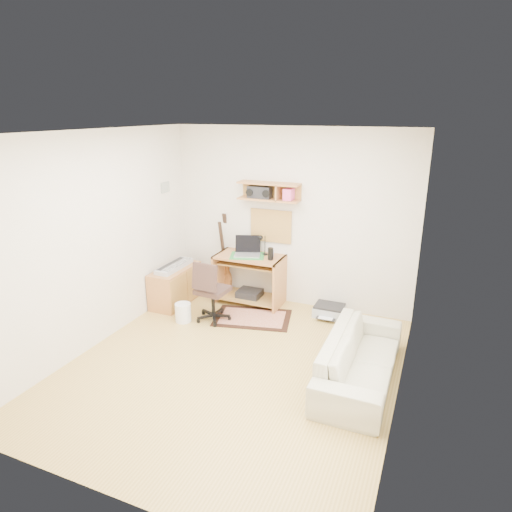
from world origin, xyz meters
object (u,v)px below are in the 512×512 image
at_px(task_chair, 213,290).
at_px(cabinet, 175,285).
at_px(desk, 250,279).
at_px(sofa, 361,351).
at_px(printer, 329,310).

distance_m(task_chair, cabinet, 0.88).
distance_m(desk, task_chair, 0.77).
bearing_deg(desk, task_chair, -107.54).
height_order(task_chair, sofa, task_chair).
xyz_separation_m(printer, sofa, (0.68, -1.43, 0.26)).
distance_m(desk, printer, 1.27).
bearing_deg(task_chair, cabinet, 163.04).
xyz_separation_m(desk, task_chair, (-0.23, -0.73, 0.07)).
bearing_deg(desk, cabinet, -157.82).
height_order(desk, task_chair, task_chair).
relative_size(task_chair, cabinet, 0.99).
xyz_separation_m(desk, sofa, (1.92, -1.42, -0.03)).
bearing_deg(printer, sofa, -64.18).
height_order(desk, sofa, desk).
distance_m(task_chair, printer, 1.68).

